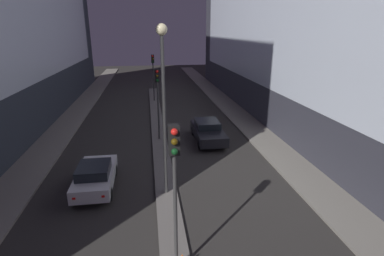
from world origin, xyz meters
The scene contains 8 objects.
building_right centered at (11.85, 22.39, 9.72)m, with size 6.01×44.79×19.43m.
median_strip centered at (0.00, 18.92, 0.06)m, with size 1.07×35.85×0.13m.
traffic_light_near centered at (0.00, 3.96, 3.84)m, with size 0.32×0.42×5.09m.
traffic_light_mid centered at (0.00, 16.81, 3.84)m, with size 0.32×0.42×5.09m.
traffic_light_far centered at (0.00, 29.44, 3.84)m, with size 0.32×0.42×5.09m.
street_lamp centered at (0.00, 9.06, 5.42)m, with size 0.50×0.50×7.92m.
car_left_lane centered at (-3.52, 10.14, 0.74)m, with size 1.80×4.11×1.43m.
car_right_lane centered at (3.52, 16.16, 0.76)m, with size 1.93×4.66×1.47m.
Camera 1 is at (-0.68, -4.09, 7.79)m, focal length 28.00 mm.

